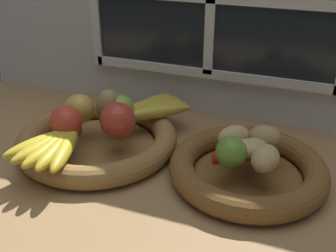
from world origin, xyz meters
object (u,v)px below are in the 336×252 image
object	(u,v)px
potato_large	(250,149)
lime_near	(231,152)
apple_red_front	(66,122)
apple_red_right	(118,120)
potato_small	(265,159)
apple_golden_left	(80,109)
potato_oblong	(234,137)
banana_bunch_front	(52,146)
banana_bunch_back	(150,109)
chili_pepper	(245,158)
fruit_bowl_right	(248,169)
potato_back	(265,138)
apple_green_back	(120,108)
fruit_bowl_left	(98,139)
pear_brown	(109,106)

from	to	relation	value
potato_large	lime_near	size ratio (longest dim) A/B	1.23
lime_near	apple_red_front	bearing A→B (deg)	-178.73
apple_red_right	lime_near	bearing A→B (deg)	-6.74
apple_red_front	potato_small	xyz separation A→B (cm)	(42.82, 1.56, -1.00)
apple_red_right	apple_golden_left	bearing A→B (deg)	165.19
potato_oblong	potato_large	xyz separation A→B (cm)	(3.99, -3.10, -0.39)
potato_oblong	potato_large	world-z (taller)	potato_oblong
banana_bunch_front	banana_bunch_back	world-z (taller)	banana_bunch_front
lime_near	chili_pepper	distance (cm)	3.63
fruit_bowl_right	chili_pepper	bearing A→B (deg)	-97.75
potato_back	lime_near	size ratio (longest dim) A/B	1.08
apple_green_back	apple_red_right	distance (cm)	7.60
apple_red_front	banana_bunch_back	world-z (taller)	apple_red_front
apple_red_front	banana_bunch_back	bearing A→B (deg)	52.02
fruit_bowl_right	banana_bunch_back	size ratio (longest dim) A/B	1.68
apple_red_right	fruit_bowl_right	bearing A→B (deg)	2.50
apple_red_right	potato_large	bearing A→B (deg)	2.50
apple_red_front	fruit_bowl_right	bearing A→B (deg)	7.40
potato_oblong	chili_pepper	world-z (taller)	potato_oblong
fruit_bowl_left	potato_oblong	distance (cm)	31.53
apple_red_right	banana_bunch_back	xyz separation A→B (cm)	(2.07, 12.48, -2.44)
apple_red_right	apple_green_back	bearing A→B (deg)	113.33
apple_green_back	pear_brown	world-z (taller)	pear_brown
fruit_bowl_left	banana_bunch_front	distance (cm)	13.57
apple_green_back	banana_bunch_front	distance (cm)	19.35
apple_green_back	banana_bunch_front	world-z (taller)	apple_green_back
banana_bunch_back	apple_golden_left	bearing A→B (deg)	-145.34
apple_red_right	banana_bunch_front	distance (cm)	14.82
fruit_bowl_left	lime_near	size ratio (longest dim) A/B	5.96
apple_red_right	fruit_bowl_left	bearing A→B (deg)	168.85
potato_small	apple_green_back	bearing A→B (deg)	165.26
fruit_bowl_right	lime_near	bearing A→B (deg)	-123.69
apple_red_front	fruit_bowl_left	bearing A→B (deg)	49.64
apple_golden_left	fruit_bowl_left	bearing A→B (deg)	-19.11
pear_brown	banana_bunch_back	bearing A→B (deg)	41.01
potato_back	apple_red_front	bearing A→B (deg)	-166.48
potato_large	potato_back	bearing A→B (deg)	65.56
fruit_bowl_left	pear_brown	bearing A→B (deg)	78.62
banana_bunch_front	potato_back	distance (cm)	43.77
lime_near	chili_pepper	bearing A→B (deg)	35.38
chili_pepper	potato_small	bearing A→B (deg)	-36.83
pear_brown	chili_pepper	world-z (taller)	pear_brown
fruit_bowl_right	potato_small	xyz separation A→B (cm)	(3.54, -3.54, 5.29)
potato_large	chili_pepper	bearing A→B (deg)	-97.75
apple_golden_left	potato_back	xyz separation A→B (cm)	(42.37, 3.06, -0.93)
apple_green_back	apple_red_front	xyz separation A→B (cm)	(-7.69, -10.80, 0.29)
banana_bunch_back	lime_near	distance (cm)	28.34
apple_red_front	potato_oblong	world-z (taller)	apple_red_front
apple_green_back	chili_pepper	distance (cm)	32.37
banana_bunch_back	potato_back	xyz separation A→B (cm)	(28.74, -6.36, 1.01)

